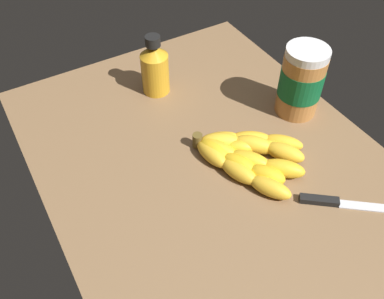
{
  "coord_description": "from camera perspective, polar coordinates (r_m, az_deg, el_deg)",
  "views": [
    {
      "loc": [
        46.18,
        -30.95,
        61.32
      ],
      "look_at": [
        1.25,
        -4.65,
        5.64
      ],
      "focal_mm": 38.85,
      "sensor_mm": 36.0,
      "label": 1
    }
  ],
  "objects": [
    {
      "name": "peanut_butter_jar",
      "position": [
        0.91,
        14.76,
        9.02
      ],
      "size": [
        9.14,
        9.14,
        15.65
      ],
      "color": "#B27238",
      "rests_on": "ground_plane"
    },
    {
      "name": "honey_bottle",
      "position": [
        0.95,
        -5.13,
        11.15
      ],
      "size": [
        6.25,
        6.25,
        14.16
      ],
      "color": "gold",
      "rests_on": "ground_plane"
    },
    {
      "name": "banana_bunch",
      "position": [
        0.81,
        7.39,
        -0.71
      ],
      "size": [
        22.34,
        19.98,
        3.53
      ],
      "color": "gold",
      "rests_on": "ground_plane"
    },
    {
      "name": "butter_knife",
      "position": [
        0.79,
        19.46,
        -6.88
      ],
      "size": [
        11.79,
        14.5,
        1.2
      ],
      "color": "silver",
      "rests_on": "ground_plane"
    },
    {
      "name": "ground_plane",
      "position": [
        0.84,
        2.3,
        -1.8
      ],
      "size": [
        82.61,
        63.81,
        3.8
      ],
      "primitive_type": "cube",
      "color": "brown"
    }
  ]
}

